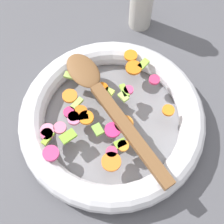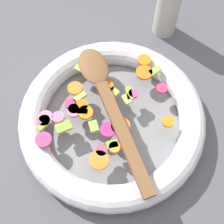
{
  "view_description": "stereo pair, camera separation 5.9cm",
  "coord_description": "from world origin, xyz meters",
  "views": [
    {
      "loc": [
        0.22,
        0.15,
        0.57
      ],
      "look_at": [
        0.0,
        0.0,
        0.05
      ],
      "focal_mm": 50.0,
      "sensor_mm": 36.0,
      "label": 1
    },
    {
      "loc": [
        0.18,
        0.2,
        0.57
      ],
      "look_at": [
        0.0,
        0.0,
        0.05
      ],
      "focal_mm": 50.0,
      "sensor_mm": 36.0,
      "label": 2
    }
  ],
  "objects": [
    {
      "name": "chopped_vegetables",
      "position": [
        0.02,
        -0.02,
        0.05
      ],
      "size": [
        0.3,
        0.23,
        0.01
      ],
      "color": "orange",
      "rests_on": "skillet"
    },
    {
      "name": "ground_plane",
      "position": [
        0.0,
        0.0,
        0.0
      ],
      "size": [
        4.0,
        4.0,
        0.0
      ],
      "primitive_type": "plane",
      "color": "#4C4C51"
    },
    {
      "name": "pepper_mill",
      "position": [
        -0.26,
        -0.1,
        0.08
      ],
      "size": [
        0.05,
        0.05,
        0.18
      ],
      "color": "#B2ADA3",
      "rests_on": "ground_plane"
    },
    {
      "name": "wooden_spoon",
      "position": [
        -0.01,
        -0.02,
        0.06
      ],
      "size": [
        0.16,
        0.31,
        0.01
      ],
      "color": "brown",
      "rests_on": "chopped_vegetables"
    },
    {
      "name": "skillet",
      "position": [
        0.0,
        0.0,
        0.02
      ],
      "size": [
        0.36,
        0.36,
        0.05
      ],
      "color": "slate",
      "rests_on": "ground_plane"
    }
  ]
}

